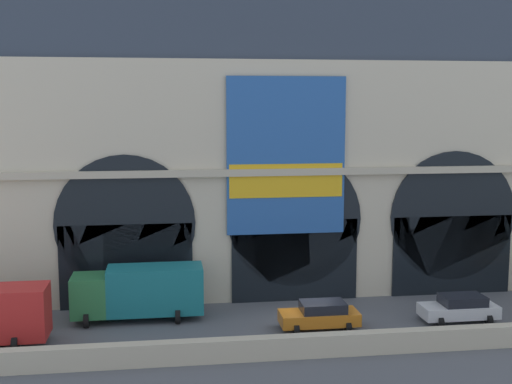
{
  "coord_description": "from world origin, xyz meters",
  "views": [
    {
      "loc": [
        -8.2,
        -35.11,
        12.49
      ],
      "look_at": [
        -2.49,
        5.0,
        7.05
      ],
      "focal_mm": 46.11,
      "sensor_mm": 36.0,
      "label": 1
    }
  ],
  "objects": [
    {
      "name": "ground_plane",
      "position": [
        0.0,
        0.0,
        0.0
      ],
      "size": [
        200.0,
        200.0,
        0.0
      ],
      "primitive_type": "plane",
      "color": "#54565B"
    },
    {
      "name": "quay_parapet_wall",
      "position": [
        0.0,
        -4.46,
        0.56
      ],
      "size": [
        90.0,
        0.7,
        1.12
      ],
      "primitive_type": "cube",
      "color": "beige",
      "rests_on": "ground"
    },
    {
      "name": "station_building",
      "position": [
        0.02,
        7.65,
        9.49
      ],
      "size": [
        44.22,
        5.69,
        19.53
      ],
      "color": "beige",
      "rests_on": "ground"
    },
    {
      "name": "box_truck_midwest",
      "position": [
        -9.67,
        2.51,
        1.7
      ],
      "size": [
        7.5,
        2.91,
        3.12
      ],
      "color": "#2D7A42",
      "rests_on": "ground"
    },
    {
      "name": "car_center",
      "position": [
        0.33,
        -0.57,
        0.8
      ],
      "size": [
        4.4,
        2.22,
        1.55
      ],
      "color": "orange",
      "rests_on": "ground"
    },
    {
      "name": "car_mideast",
      "position": [
        8.62,
        -0.46,
        0.8
      ],
      "size": [
        4.4,
        2.22,
        1.55
      ],
      "color": "white",
      "rests_on": "ground"
    }
  ]
}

